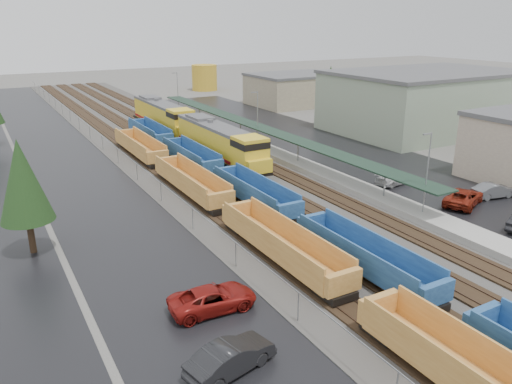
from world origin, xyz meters
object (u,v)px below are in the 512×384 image
Objects in this scene: parked_car_east_b at (464,197)px; well_string_blue at (301,221)px; locomotive_trail at (163,116)px; parked_car_west_b at (231,358)px; well_string_yellow at (282,246)px; parked_car_east_c at (394,178)px; locomotive_lead at (221,142)px; parked_car_west_c at (213,299)px; storage_tank at (204,78)px; parked_car_east_e at (494,191)px.

well_string_blue is at bearing 60.33° from parked_car_east_b.
parked_car_west_b is at bearing -106.53° from locomotive_trail.
well_string_yellow is 12.92m from parked_car_west_b.
locomotive_lead is at bearing 28.64° from parked_car_east_c.
locomotive_lead is 3.93× the size of parked_car_west_c.
parked_car_west_c is at bearing -116.68° from locomotive_lead.
well_string_yellow is 8.17m from parked_car_west_c.
well_string_blue is (4.00, 3.34, -0.02)m from well_string_yellow.
storage_tank is at bearing 58.55° from locomotive_trail.
parked_car_west_b reaches higher than parked_car_east_b.
parked_car_west_c is at bearing 108.45° from parked_car_east_e.
parked_car_west_b is 0.90× the size of parked_car_west_c.
locomotive_trail is at bearing 84.87° from well_string_blue.
parked_car_west_c is (-41.96, -95.05, -2.44)m from storage_tank.
parked_car_west_b is 34.93m from parked_car_east_c.
parked_car_east_b is at bearing -178.70° from parked_car_east_c.
well_string_yellow reaches higher than well_string_blue.
storage_tank is 109.80m from parked_car_west_b.
parked_car_east_e reaches higher than parked_car_east_c.
parked_car_west_c is at bearing -148.49° from well_string_blue.
locomotive_lead is at bearing -90.00° from locomotive_trail.
well_string_blue is at bearing -99.64° from locomotive_lead.
well_string_yellow is (-8.00, -47.90, -1.38)m from locomotive_trail.
well_string_yellow is at bearing -57.30° from parked_car_west_b.
parked_car_east_b is 4.43m from parked_car_east_e.
locomotive_trail is 59.68m from parked_car_west_b.
parked_car_east_c is at bearing 24.56° from well_string_yellow.
parked_car_east_c is (20.55, 9.39, -0.50)m from well_string_yellow.
well_string_blue reaches higher than parked_car_west_c.
locomotive_trail reaches higher than parked_car_east_e.
well_string_yellow is 18.51× the size of parked_car_east_e.
locomotive_lead is 3.76× the size of parked_car_east_b.
well_string_yellow is 22.60m from parked_car_east_c.
parked_car_west_b is at bearing -135.75° from well_string_blue.
locomotive_trail is at bearing 31.55° from parked_car_east_e.
locomotive_trail is 51.05m from storage_tank.
parked_car_east_b is at bearing 99.51° from parked_car_east_e.
parked_car_west_b reaches higher than parked_car_east_e.
storage_tank reaches higher than parked_car_east_c.
parked_car_east_c is (29.52, 18.68, -0.12)m from parked_car_west_b.
parked_car_west_c is 0.96× the size of parked_car_east_b.
well_string_blue is 17.86m from parked_car_east_b.
locomotive_trail is 4.35× the size of parked_car_west_b.
locomotive_trail is at bearing -121.45° from storage_tank.
well_string_blue is at bearing 103.08° from parked_car_east_c.
locomotive_trail is at bearing -29.83° from parked_car_west_b.
parked_car_east_e is (33.49, 4.80, -0.01)m from parked_car_west_c.
locomotive_trail reaches higher than parked_car_west_c.
locomotive_lead is at bearing -112.42° from storage_tank.
well_string_blue reaches higher than parked_car_east_c.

